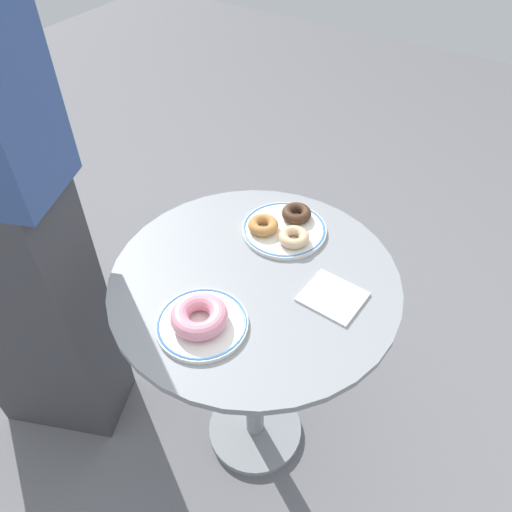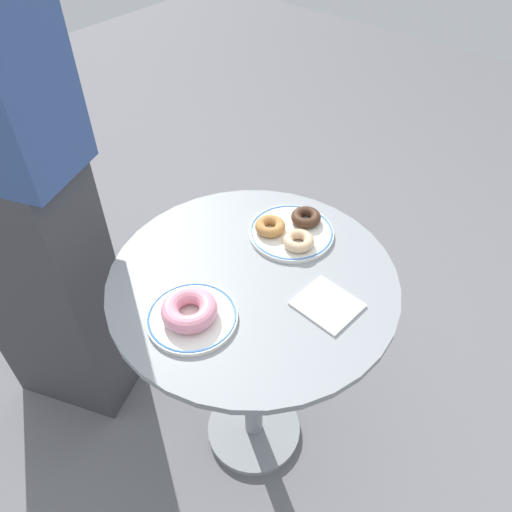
{
  "view_description": "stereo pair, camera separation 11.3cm",
  "coord_description": "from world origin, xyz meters",
  "px_view_note": "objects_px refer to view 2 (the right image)",
  "views": [
    {
      "loc": [
        -0.66,
        -0.42,
        1.56
      ],
      "look_at": [
        0.03,
        0.01,
        0.78
      ],
      "focal_mm": 34.99,
      "sensor_mm": 36.0,
      "label": 1
    },
    {
      "loc": [
        -0.6,
        -0.51,
        1.56
      ],
      "look_at": [
        0.03,
        0.01,
        0.78
      ],
      "focal_mm": 34.99,
      "sensor_mm": 36.0,
      "label": 2
    }
  ],
  "objects_px": {
    "plate_right": "(291,232)",
    "person_figure": "(1,181)",
    "plate_left": "(192,317)",
    "donut_pink_frosted": "(189,310)",
    "donut_old_fashioned": "(270,226)",
    "donut_glazed": "(298,241)",
    "paper_napkin": "(327,305)",
    "donut_chocolate": "(306,217)",
    "cafe_table": "(253,331)"
  },
  "relations": [
    {
      "from": "plate_left",
      "to": "person_figure",
      "type": "distance_m",
      "value": 0.59
    },
    {
      "from": "donut_glazed",
      "to": "person_figure",
      "type": "height_order",
      "value": "person_figure"
    },
    {
      "from": "paper_napkin",
      "to": "person_figure",
      "type": "bearing_deg",
      "value": 109.75
    },
    {
      "from": "donut_chocolate",
      "to": "donut_glazed",
      "type": "height_order",
      "value": "same"
    },
    {
      "from": "paper_napkin",
      "to": "person_figure",
      "type": "distance_m",
      "value": 0.83
    },
    {
      "from": "plate_left",
      "to": "paper_napkin",
      "type": "bearing_deg",
      "value": -42.4
    },
    {
      "from": "paper_napkin",
      "to": "donut_old_fashioned",
      "type": "bearing_deg",
      "value": 67.03
    },
    {
      "from": "plate_left",
      "to": "plate_right",
      "type": "bearing_deg",
      "value": 0.8
    },
    {
      "from": "donut_old_fashioned",
      "to": "person_figure",
      "type": "height_order",
      "value": "person_figure"
    },
    {
      "from": "plate_right",
      "to": "donut_pink_frosted",
      "type": "xyz_separation_m",
      "value": [
        -0.35,
        -0.0,
        0.02
      ]
    },
    {
      "from": "plate_left",
      "to": "plate_right",
      "type": "distance_m",
      "value": 0.35
    },
    {
      "from": "plate_left",
      "to": "person_figure",
      "type": "xyz_separation_m",
      "value": [
        -0.06,
        0.58,
        0.12
      ]
    },
    {
      "from": "donut_glazed",
      "to": "paper_napkin",
      "type": "bearing_deg",
      "value": -123.7
    },
    {
      "from": "plate_left",
      "to": "donut_pink_frosted",
      "type": "height_order",
      "value": "donut_pink_frosted"
    },
    {
      "from": "cafe_table",
      "to": "donut_pink_frosted",
      "type": "bearing_deg",
      "value": 173.15
    },
    {
      "from": "plate_right",
      "to": "person_figure",
      "type": "relative_size",
      "value": 0.12
    },
    {
      "from": "donut_pink_frosted",
      "to": "paper_napkin",
      "type": "xyz_separation_m",
      "value": [
        0.22,
        -0.2,
        -0.03
      ]
    },
    {
      "from": "cafe_table",
      "to": "paper_napkin",
      "type": "xyz_separation_m",
      "value": [
        0.04,
        -0.18,
        0.2
      ]
    },
    {
      "from": "donut_old_fashioned",
      "to": "plate_right",
      "type": "bearing_deg",
      "value": -52.59
    },
    {
      "from": "cafe_table",
      "to": "plate_right",
      "type": "height_order",
      "value": "plate_right"
    },
    {
      "from": "donut_glazed",
      "to": "person_figure",
      "type": "xyz_separation_m",
      "value": [
        -0.38,
        0.62,
        0.1
      ]
    },
    {
      "from": "donut_chocolate",
      "to": "donut_old_fashioned",
      "type": "relative_size",
      "value": 1.0
    },
    {
      "from": "donut_chocolate",
      "to": "person_figure",
      "type": "bearing_deg",
      "value": 128.87
    },
    {
      "from": "donut_chocolate",
      "to": "donut_glazed",
      "type": "relative_size",
      "value": 1.0
    },
    {
      "from": "paper_napkin",
      "to": "person_figure",
      "type": "height_order",
      "value": "person_figure"
    },
    {
      "from": "donut_pink_frosted",
      "to": "donut_old_fashioned",
      "type": "relative_size",
      "value": 1.58
    },
    {
      "from": "donut_pink_frosted",
      "to": "paper_napkin",
      "type": "bearing_deg",
      "value": -42.46
    },
    {
      "from": "plate_right",
      "to": "person_figure",
      "type": "bearing_deg",
      "value": 125.79
    },
    {
      "from": "plate_left",
      "to": "cafe_table",
      "type": "bearing_deg",
      "value": -6.04
    },
    {
      "from": "donut_old_fashioned",
      "to": "donut_glazed",
      "type": "xyz_separation_m",
      "value": [
        0.0,
        -0.09,
        0.0
      ]
    },
    {
      "from": "plate_left",
      "to": "donut_chocolate",
      "type": "bearing_deg",
      "value": -0.03
    },
    {
      "from": "plate_left",
      "to": "paper_napkin",
      "type": "relative_size",
      "value": 1.52
    },
    {
      "from": "person_figure",
      "to": "paper_napkin",
      "type": "bearing_deg",
      "value": -70.25
    },
    {
      "from": "paper_napkin",
      "to": "donut_pink_frosted",
      "type": "bearing_deg",
      "value": 137.54
    },
    {
      "from": "cafe_table",
      "to": "donut_old_fashioned",
      "type": "xyz_separation_m",
      "value": [
        0.14,
        0.07,
        0.23
      ]
    },
    {
      "from": "donut_old_fashioned",
      "to": "plate_left",
      "type": "bearing_deg",
      "value": -171.58
    },
    {
      "from": "donut_chocolate",
      "to": "donut_glazed",
      "type": "xyz_separation_m",
      "value": [
        -0.08,
        -0.04,
        0.0
      ]
    },
    {
      "from": "donut_chocolate",
      "to": "plate_right",
      "type": "bearing_deg",
      "value": 174.52
    },
    {
      "from": "plate_left",
      "to": "plate_right",
      "type": "xyz_separation_m",
      "value": [
        0.35,
        0.0,
        0.0
      ]
    },
    {
      "from": "donut_chocolate",
      "to": "plate_left",
      "type": "bearing_deg",
      "value": 179.97
    },
    {
      "from": "donut_pink_frosted",
      "to": "donut_chocolate",
      "type": "distance_m",
      "value": 0.41
    },
    {
      "from": "plate_left",
      "to": "donut_pink_frosted",
      "type": "distance_m",
      "value": 0.03
    },
    {
      "from": "plate_right",
      "to": "paper_napkin",
      "type": "relative_size",
      "value": 1.67
    },
    {
      "from": "plate_right",
      "to": "donut_pink_frosted",
      "type": "height_order",
      "value": "donut_pink_frosted"
    },
    {
      "from": "donut_glazed",
      "to": "plate_right",
      "type": "bearing_deg",
      "value": 55.14
    },
    {
      "from": "donut_glazed",
      "to": "donut_pink_frosted",
      "type": "bearing_deg",
      "value": 172.66
    },
    {
      "from": "donut_glazed",
      "to": "paper_napkin",
      "type": "height_order",
      "value": "donut_glazed"
    },
    {
      "from": "paper_napkin",
      "to": "donut_glazed",
      "type": "bearing_deg",
      "value": 56.3
    },
    {
      "from": "paper_napkin",
      "to": "cafe_table",
      "type": "bearing_deg",
      "value": 102.61
    },
    {
      "from": "donut_old_fashioned",
      "to": "paper_napkin",
      "type": "height_order",
      "value": "donut_old_fashioned"
    }
  ]
}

